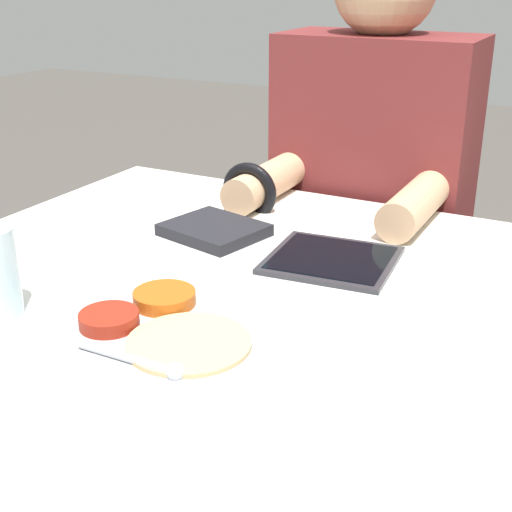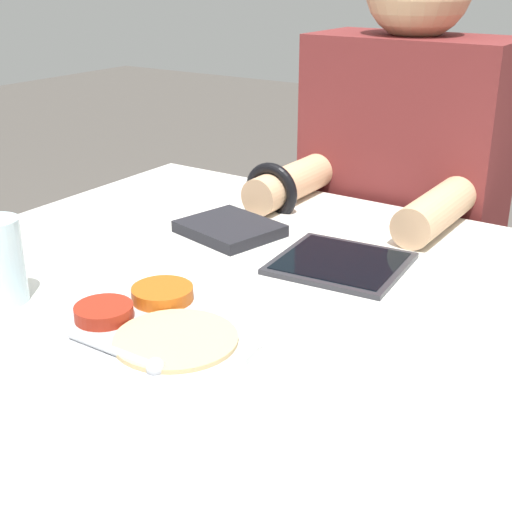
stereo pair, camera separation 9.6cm
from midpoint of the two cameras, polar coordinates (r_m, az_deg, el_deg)
The scene contains 4 objects.
thali_tray at distance 0.89m, azimuth -10.79°, elevation -5.96°, with size 0.28×0.28×0.03m.
red_notebook at distance 1.21m, azimuth -5.65°, elevation 1.98°, with size 0.18×0.16×0.02m.
tablet_device at distance 1.09m, azimuth 3.59°, elevation -0.35°, with size 0.20×0.19×0.01m.
person_diner at distance 1.56m, azimuth 7.11°, elevation -0.42°, with size 0.40×0.43×1.27m.
Camera 1 is at (0.42, -0.78, 1.20)m, focal length 50.00 mm.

